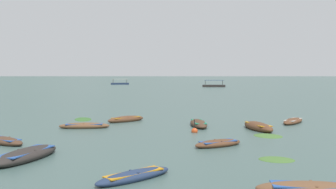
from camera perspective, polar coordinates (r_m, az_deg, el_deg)
The scene contains 19 objects.
ground_plane at distance 1506.70m, azimuth 2.63°, elevation 2.91°, with size 6000.00×6000.00×0.00m, color #425B56.
mountain_1 at distance 2427.39m, azimuth -22.36°, elevation 7.76°, with size 1107.95×1107.95×424.87m, color #4C5B56.
mountain_2 at distance 2108.64m, azimuth -7.89°, elevation 6.14°, with size 797.81×797.81×236.51m, color #4C5B56.
mountain_3 at distance 2458.46m, azimuth 21.88°, elevation 4.95°, with size 773.94×773.94×188.81m, color slate.
rowboat_0 at distance 30.04m, azimuth 4.75°, elevation -4.51°, with size 1.69×4.37×0.61m.
rowboat_1 at distance 29.53m, azimuth -12.80°, elevation -4.76°, with size 4.02×1.59×0.54m.
rowboat_2 at distance 28.77m, azimuth 13.76°, elevation -4.86°, with size 2.27×4.23×0.72m.
rowboat_4 at distance 33.01m, azimuth -6.51°, elevation -3.83°, with size 3.43×3.37×0.62m.
rowboat_5 at distance 19.61m, azimuth -21.03°, elevation -8.73°, with size 2.54×4.68×0.67m.
rowboat_6 at distance 15.01m, azimuth -5.25°, elevation -12.43°, with size 3.16×3.12×0.45m.
rowboat_8 at distance 21.82m, azimuth 7.76°, elevation -7.52°, with size 3.24×2.54×0.48m.
rowboat_11 at distance 24.48m, azimuth -23.98°, elevation -6.58°, with size 3.49×2.80×0.50m.
rowboat_12 at distance 33.55m, azimuth 18.76°, elevation -3.93°, with size 3.08×3.99×0.51m.
ferry_0 at distance 126.15m, azimuth 7.10°, elevation 1.37°, with size 7.87×3.69×2.54m.
ferry_1 at distance 157.55m, azimuth -7.44°, elevation 1.70°, with size 7.85×4.37×2.54m.
mooring_buoy at distance 26.73m, azimuth 4.12°, elevation -5.64°, with size 0.46×0.46×1.07m.
weed_patch_0 at distance 35.24m, azimuth -12.99°, elevation -3.77°, with size 3.25×1.54×0.14m, color #38662D.
weed_patch_1 at distance 19.04m, azimuth 16.43°, elevation -9.65°, with size 1.74×1.42×0.14m, color #477033.
weed_patch_2 at distance 26.04m, azimuth 15.19°, elevation -6.21°, with size 2.10×1.82×0.14m, color #477033.
Camera 1 is at (1.32, -6.69, 4.15)m, focal length 39.44 mm.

